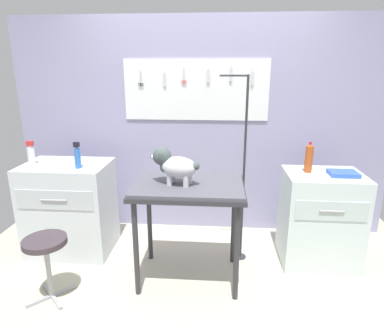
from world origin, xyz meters
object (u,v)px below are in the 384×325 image
at_px(dog, 174,165).
at_px(soda_bottle, 309,158).
at_px(grooming_arm, 243,179).
at_px(grooming_table, 189,194).
at_px(conditioner_bottle, 77,157).
at_px(stool, 46,250).
at_px(cabinet_right, 320,218).
at_px(counter_left, 70,208).

height_order(dog, soda_bottle, dog).
relative_size(grooming_arm, soda_bottle, 6.19).
bearing_deg(grooming_table, conditioner_bottle, 165.88).
xyz_separation_m(stool, conditioner_bottle, (0.05, 0.62, 0.58)).
bearing_deg(cabinet_right, conditioner_bottle, -177.60).
xyz_separation_m(dog, counter_left, (-1.10, 0.41, -0.59)).
bearing_deg(soda_bottle, stool, -160.34).
bearing_deg(conditioner_bottle, grooming_table, -14.12).
distance_m(stool, conditioner_bottle, 0.85).
distance_m(grooming_table, dog, 0.28).
xyz_separation_m(grooming_table, soda_bottle, (1.05, 0.39, 0.22)).
bearing_deg(soda_bottle, grooming_table, -159.39).
xyz_separation_m(grooming_arm, counter_left, (-1.67, 0.03, -0.36)).
bearing_deg(dog, grooming_arm, 33.27).
xyz_separation_m(dog, soda_bottle, (1.16, 0.43, -0.04)).
height_order(grooming_table, conditioner_bottle, conditioner_bottle).
distance_m(counter_left, soda_bottle, 2.32).
bearing_deg(grooming_arm, stool, -155.29).
height_order(dog, conditioner_bottle, dog).
height_order(grooming_arm, dog, grooming_arm).
bearing_deg(cabinet_right, grooming_arm, -179.35).
xyz_separation_m(grooming_table, stool, (-1.08, -0.36, -0.35)).
distance_m(grooming_table, stool, 1.19).
bearing_deg(grooming_arm, counter_left, 178.95).
xyz_separation_m(conditioner_bottle, soda_bottle, (2.08, 0.14, -0.00)).
xyz_separation_m(grooming_arm, conditioner_bottle, (-1.50, -0.09, 0.20)).
distance_m(dog, counter_left, 1.31).
height_order(grooming_arm, conditioner_bottle, grooming_arm).
relative_size(grooming_table, cabinet_right, 1.04).
xyz_separation_m(counter_left, cabinet_right, (2.40, -0.02, -0.02)).
bearing_deg(soda_bottle, dog, -159.71).
distance_m(grooming_arm, conditioner_bottle, 1.51).
distance_m(grooming_arm, stool, 1.74).
distance_m(dog, stool, 1.19).
relative_size(grooming_arm, dog, 4.27).
relative_size(grooming_arm, cabinet_right, 1.98).
distance_m(grooming_table, grooming_arm, 0.58).
bearing_deg(cabinet_right, stool, -162.46).
bearing_deg(counter_left, cabinet_right, -0.53).
bearing_deg(stool, grooming_table, 18.73).
bearing_deg(stool, conditioner_bottle, 85.81).
bearing_deg(soda_bottle, grooming_arm, -175.07).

